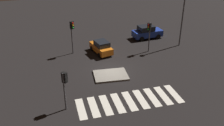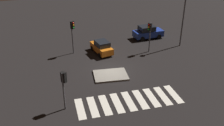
{
  "view_description": "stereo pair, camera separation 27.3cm",
  "coord_description": "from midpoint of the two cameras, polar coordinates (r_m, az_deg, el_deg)",
  "views": [
    {
      "loc": [
        -6.88,
        -24.87,
        14.01
      ],
      "look_at": [
        0.0,
        0.0,
        1.0
      ],
      "focal_mm": 40.99,
      "sensor_mm": 36.0,
      "label": 1
    },
    {
      "loc": [
        -6.62,
        -24.94,
        14.01
      ],
      "look_at": [
        0.0,
        0.0,
        1.0
      ],
      "focal_mm": 40.99,
      "sensor_mm": 36.0,
      "label": 2
    }
  ],
  "objects": [
    {
      "name": "street_lamp",
      "position": [
        35.59,
        16.18,
        12.45
      ],
      "size": [
        0.56,
        0.56,
        8.72
      ],
      "color": "#47474C",
      "rests_on": "ground"
    },
    {
      "name": "traffic_light_west",
      "position": [
        32.79,
        -8.57,
        7.43
      ],
      "size": [
        0.54,
        0.53,
        4.38
      ],
      "rotation": [
        0.0,
        0.0,
        -1.03
      ],
      "color": "#47474C",
      "rests_on": "ground"
    },
    {
      "name": "traffic_island",
      "position": [
        28.27,
        -0.04,
        -2.74
      ],
      "size": [
        3.86,
        3.02,
        0.18
      ],
      "color": "gray",
      "rests_on": "ground"
    },
    {
      "name": "car_blue",
      "position": [
        38.82,
        8.19,
        6.82
      ],
      "size": [
        4.57,
        2.39,
        1.94
      ],
      "rotation": [
        0.0,
        0.0,
        0.08
      ],
      "color": "#1E389E",
      "rests_on": "ground"
    },
    {
      "name": "crosswalk_near",
      "position": [
        24.32,
        4.12,
        -8.47
      ],
      "size": [
        9.9,
        3.2,
        0.02
      ],
      "color": "silver",
      "rests_on": "ground"
    },
    {
      "name": "traffic_light_south",
      "position": [
        22.23,
        -10.34,
        -4.06
      ],
      "size": [
        0.54,
        0.54,
        3.67
      ],
      "rotation": [
        0.0,
        0.0,
        0.78
      ],
      "color": "#47474C",
      "rests_on": "ground"
    },
    {
      "name": "ground_plane",
      "position": [
        29.36,
        0.27,
        -1.74
      ],
      "size": [
        80.0,
        80.0,
        0.0
      ],
      "primitive_type": "plane",
      "color": "black"
    },
    {
      "name": "car_orange",
      "position": [
        33.48,
        -2.09,
        3.58
      ],
      "size": [
        2.47,
        4.16,
        1.72
      ],
      "rotation": [
        0.0,
        0.0,
        1.78
      ],
      "color": "orange",
      "rests_on": "ground"
    },
    {
      "name": "traffic_light_north",
      "position": [
        33.35,
        8.63,
        7.23
      ],
      "size": [
        0.53,
        0.54,
        4.0
      ],
      "rotation": [
        0.0,
        0.0,
        -2.57
      ],
      "color": "#47474C",
      "rests_on": "ground"
    }
  ]
}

